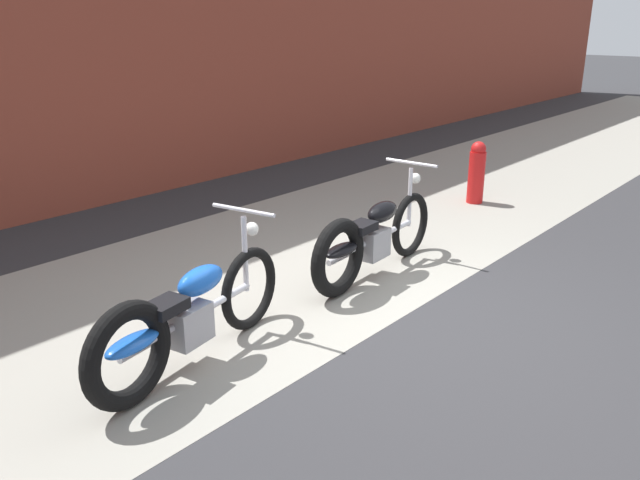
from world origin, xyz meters
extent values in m
plane|color=#2D2D30|center=(0.00, 0.00, 0.00)|extent=(80.00, 80.00, 0.00)
cube|color=gray|center=(0.00, 1.75, 0.00)|extent=(36.00, 3.50, 0.01)
torus|color=black|center=(-0.95, 0.85, 0.34)|extent=(0.68, 0.20, 0.68)
torus|color=black|center=(-2.23, 0.62, 0.36)|extent=(0.74, 0.26, 0.73)
cylinder|color=silver|center=(-1.59, 0.74, 0.38)|extent=(1.23, 0.27, 0.06)
cube|color=#99999E|center=(-1.67, 0.72, 0.34)|extent=(0.35, 0.27, 0.28)
ellipsoid|color=blue|center=(-1.51, 0.75, 0.62)|extent=(0.47, 0.26, 0.20)
ellipsoid|color=blue|center=(-2.18, 0.63, 0.42)|extent=(0.46, 0.25, 0.10)
cube|color=black|center=(-1.87, 0.69, 0.56)|extent=(0.31, 0.25, 0.08)
cylinder|color=silver|center=(-0.99, 0.84, 0.65)|extent=(0.05, 0.05, 0.62)
cylinder|color=silver|center=(-0.99, 0.84, 1.01)|extent=(0.13, 0.58, 0.03)
sphere|color=white|center=(-0.89, 0.86, 0.83)|extent=(0.11, 0.11, 0.11)
cylinder|color=silver|center=(-1.93, 0.83, 0.26)|extent=(0.55, 0.16, 0.06)
torus|color=black|center=(1.30, 0.79, 0.34)|extent=(0.68, 0.12, 0.68)
torus|color=black|center=(0.00, 0.71, 0.36)|extent=(0.74, 0.18, 0.73)
cylinder|color=silver|center=(0.65, 0.75, 0.38)|extent=(1.24, 0.13, 0.06)
cube|color=#99999E|center=(0.57, 0.74, 0.34)|extent=(0.33, 0.24, 0.28)
ellipsoid|color=black|center=(0.73, 0.75, 0.62)|extent=(0.45, 0.22, 0.20)
ellipsoid|color=black|center=(0.05, 0.71, 0.42)|extent=(0.45, 0.21, 0.10)
cube|color=black|center=(0.37, 0.73, 0.56)|extent=(0.29, 0.22, 0.08)
cylinder|color=silver|center=(1.26, 0.79, 0.65)|extent=(0.05, 0.05, 0.62)
cylinder|color=silver|center=(1.26, 0.79, 1.01)|extent=(0.07, 0.58, 0.03)
sphere|color=white|center=(1.36, 0.79, 0.83)|extent=(0.11, 0.11, 0.11)
cylinder|color=silver|center=(0.32, 0.88, 0.26)|extent=(0.55, 0.10, 0.06)
cylinder|color=red|center=(3.60, 1.24, 0.35)|extent=(0.22, 0.22, 0.70)
sphere|color=red|center=(3.60, 1.24, 0.74)|extent=(0.20, 0.20, 0.20)
camera|label=1|loc=(-4.17, -2.67, 2.42)|focal=36.01mm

